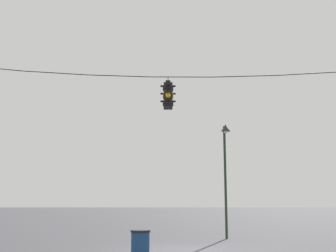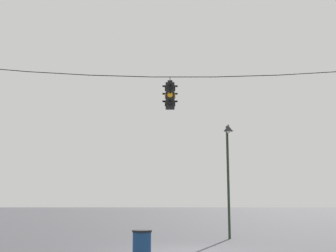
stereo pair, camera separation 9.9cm
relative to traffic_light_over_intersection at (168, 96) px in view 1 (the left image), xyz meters
name	(u,v)px [view 1 (the left image)]	position (x,y,z in m)	size (l,w,h in m)	color
ground_plane	(182,251)	(0.50, 0.07, -5.75)	(200.00, 200.00, 0.00)	#424247
span_wire	(181,73)	(0.50, 0.00, 0.88)	(16.93, 0.03, 0.46)	black
traffic_light_over_intersection	(168,96)	(0.00, 0.00, 0.00)	(0.58, 0.58, 1.25)	black
street_lamp	(226,156)	(2.85, 4.67, -1.83)	(0.46, 0.80, 5.43)	#233323
trash_bin	(140,246)	(-0.85, -2.89, -5.28)	(0.59, 0.59, 0.93)	navy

